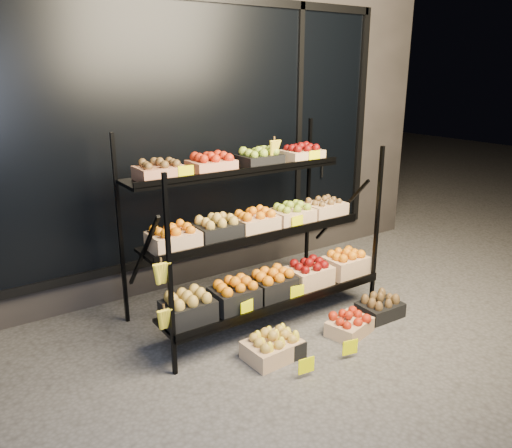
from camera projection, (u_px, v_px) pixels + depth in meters
ground at (299, 343)px, 4.07m from camera, size 24.00×24.00×0.00m
building at (158, 105)px, 5.59m from camera, size 6.00×2.08×3.50m
display_rack at (257, 233)px, 4.30m from camera, size 2.18×1.02×1.66m
tag_floor_a at (306, 370)px, 3.60m from camera, size 0.13×0.01×0.12m
tag_floor_b at (350, 352)px, 3.83m from camera, size 0.13×0.01×0.12m
floor_crate_left at (272, 346)px, 3.83m from camera, size 0.43×0.33×0.21m
floor_crate_midleft at (275, 346)px, 3.85m from camera, size 0.41×0.31×0.20m
floor_crate_midright at (350, 324)px, 4.19m from camera, size 0.42×0.35×0.19m
floor_crate_right at (380, 307)px, 4.48m from camera, size 0.39×0.29×0.19m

